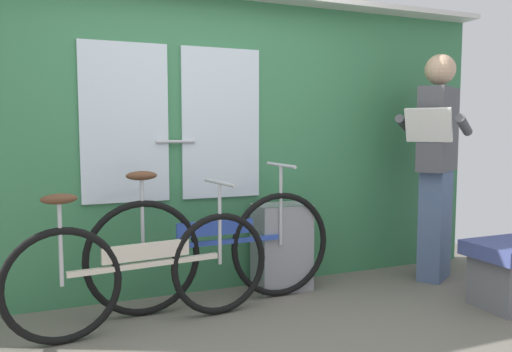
# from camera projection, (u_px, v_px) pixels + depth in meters

# --- Properties ---
(train_door_wall) EXTENTS (4.91, 0.28, 2.21)m
(train_door_wall) POSITION_uv_depth(u_px,v_px,m) (199.00, 137.00, 3.78)
(train_door_wall) COLOR #387A4C
(train_door_wall) RESTS_ON ground_plane
(bicycle_near_door) EXTENTS (1.65, 0.44, 0.88)m
(bicycle_near_door) POSITION_uv_depth(u_px,v_px,m) (146.00, 270.00, 3.11)
(bicycle_near_door) COLOR black
(bicycle_near_door) RESTS_ON ground_plane
(bicycle_leaning_behind) EXTENTS (1.75, 0.44, 0.97)m
(bicycle_leaning_behind) POSITION_uv_depth(u_px,v_px,m) (215.00, 248.00, 3.51)
(bicycle_leaning_behind) COLOR black
(bicycle_leaning_behind) RESTS_ON ground_plane
(passenger_reading_newspaper) EXTENTS (0.65, 0.60, 1.80)m
(passenger_reading_newspaper) POSITION_uv_depth(u_px,v_px,m) (437.00, 162.00, 4.10)
(passenger_reading_newspaper) COLOR slate
(passenger_reading_newspaper) RESTS_ON ground_plane
(trash_bin_by_wall) EXTENTS (0.40, 0.28, 0.65)m
(trash_bin_by_wall) POSITION_uv_depth(u_px,v_px,m) (282.00, 247.00, 3.89)
(trash_bin_by_wall) COLOR gray
(trash_bin_by_wall) RESTS_ON ground_plane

